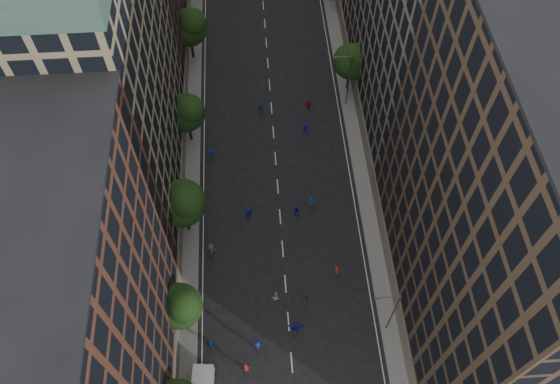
% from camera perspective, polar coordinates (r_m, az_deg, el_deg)
% --- Properties ---
extents(ground, '(240.00, 240.00, 0.00)m').
position_cam_1_polar(ground, '(75.12, -0.67, 5.97)').
color(ground, black).
rests_on(ground, ground).
extents(sidewalk_left, '(4.00, 105.00, 0.15)m').
position_cam_1_polar(sidewalk_left, '(80.56, -9.68, 9.59)').
color(sidewalk_left, slate).
rests_on(sidewalk_left, ground).
extents(sidewalk_right, '(4.00, 105.00, 0.15)m').
position_cam_1_polar(sidewalk_right, '(81.26, 7.61, 10.49)').
color(sidewalk_right, slate).
rests_on(sidewalk_right, ground).
extents(bldg_left_a, '(14.00, 22.00, 30.00)m').
position_cam_1_polar(bldg_left_a, '(49.84, -21.38, -10.71)').
color(bldg_left_a, '#562F21').
rests_on(bldg_left_a, ground).
extents(bldg_left_b, '(14.00, 26.00, 34.00)m').
position_cam_1_polar(bldg_left_b, '(61.44, -18.87, 11.13)').
color(bldg_left_b, '#958461').
rests_on(bldg_left_b, ground).
extents(bldg_right_a, '(14.00, 30.00, 36.00)m').
position_cam_1_polar(bldg_right_a, '(50.76, 22.96, -2.38)').
color(bldg_right_a, '#4D3A29').
rests_on(bldg_right_a, ground).
extents(bldg_right_b, '(14.00, 28.00, 33.00)m').
position_cam_1_polar(bldg_right_b, '(69.57, 15.59, 17.80)').
color(bldg_right_b, '#6E675B').
rests_on(bldg_right_b, ground).
extents(tree_left_1, '(4.80, 4.80, 8.21)m').
position_cam_1_polar(tree_left_1, '(57.46, -10.33, -11.64)').
color(tree_left_1, black).
rests_on(tree_left_1, ground).
extents(tree_left_2, '(5.60, 5.60, 9.45)m').
position_cam_1_polar(tree_left_2, '(62.21, -10.07, -1.07)').
color(tree_left_2, black).
rests_on(tree_left_2, ground).
extents(tree_left_3, '(5.00, 5.00, 8.58)m').
position_cam_1_polar(tree_left_3, '(71.10, -9.70, 8.28)').
color(tree_left_3, black).
rests_on(tree_left_3, ground).
extents(tree_left_4, '(5.40, 5.40, 9.08)m').
position_cam_1_polar(tree_left_4, '(82.42, -9.43, 16.74)').
color(tree_left_4, black).
rests_on(tree_left_4, ground).
extents(tree_right_a, '(5.00, 5.00, 8.39)m').
position_cam_1_polar(tree_right_a, '(77.52, 7.58, 13.50)').
color(tree_right_a, black).
rests_on(tree_right_a, ground).
extents(streetlamp_near, '(2.64, 0.22, 9.06)m').
position_cam_1_polar(streetlamp_near, '(57.91, 11.59, -12.10)').
color(streetlamp_near, '#595B60').
rests_on(streetlamp_near, ground).
extents(streetlamp_far, '(2.64, 0.22, 9.06)m').
position_cam_1_polar(streetlamp_far, '(75.66, 7.08, 11.75)').
color(streetlamp_far, '#595B60').
rests_on(streetlamp_far, ground).
extents(skater_3, '(1.14, 0.71, 1.69)m').
position_cam_1_polar(skater_3, '(60.19, -2.36, -15.75)').
color(skater_3, '#13299A').
rests_on(skater_3, ground).
extents(skater_4, '(1.12, 0.77, 1.76)m').
position_cam_1_polar(skater_4, '(60.63, -7.27, -15.43)').
color(skater_4, navy).
rests_on(skater_4, ground).
extents(skater_5, '(1.73, 0.66, 1.83)m').
position_cam_1_polar(skater_5, '(60.72, 1.66, -13.99)').
color(skater_5, '#1816B5').
rests_on(skater_5, ground).
extents(skater_6, '(0.84, 0.64, 1.54)m').
position_cam_1_polar(skater_6, '(59.68, -3.60, -17.84)').
color(skater_6, maroon).
rests_on(skater_6, ground).
extents(skater_7, '(0.81, 0.69, 1.88)m').
position_cam_1_polar(skater_7, '(63.53, 5.91, -8.18)').
color(skater_7, '#AD381C').
rests_on(skater_7, ground).
extents(skater_8, '(1.02, 0.88, 1.81)m').
position_cam_1_polar(skater_8, '(61.98, -0.49, -10.86)').
color(skater_8, silver).
rests_on(skater_8, ground).
extents(skater_9, '(1.26, 0.85, 1.80)m').
position_cam_1_polar(skater_9, '(64.97, -7.19, -5.95)').
color(skater_9, '#46464B').
rests_on(skater_9, ground).
extents(skater_10, '(1.06, 0.47, 1.79)m').
position_cam_1_polar(skater_10, '(61.90, 2.53, -11.17)').
color(skater_10, '#1D6136').
rests_on(skater_10, ground).
extents(skater_11, '(1.48, 0.97, 1.53)m').
position_cam_1_polar(skater_11, '(67.16, -3.29, -2.19)').
color(skater_11, '#1427AA').
rests_on(skater_11, ground).
extents(skater_12, '(0.88, 0.70, 1.57)m').
position_cam_1_polar(skater_12, '(67.99, 3.26, -1.01)').
color(skater_12, navy).
rests_on(skater_12, ground).
extents(skater_13, '(0.75, 0.60, 1.79)m').
position_cam_1_polar(skater_13, '(72.63, -7.24, 4.03)').
color(skater_13, '#13369C').
rests_on(skater_13, ground).
extents(skater_14, '(1.02, 0.88, 1.81)m').
position_cam_1_polar(skater_14, '(67.02, 1.69, -2.05)').
color(skater_14, '#1532AE').
rests_on(skater_14, ground).
extents(skater_15, '(1.21, 0.78, 1.78)m').
position_cam_1_polar(skater_15, '(74.73, 2.64, 6.59)').
color(skater_15, '#141190').
rests_on(skater_15, ground).
extents(skater_16, '(1.00, 0.44, 1.69)m').
position_cam_1_polar(skater_16, '(77.12, -2.01, 8.66)').
color(skater_16, '#153EAE').
rests_on(skater_16, ground).
extents(skater_17, '(1.54, 0.56, 1.63)m').
position_cam_1_polar(skater_17, '(77.76, 2.99, 9.10)').
color(skater_17, '#A1211A').
rests_on(skater_17, ground).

